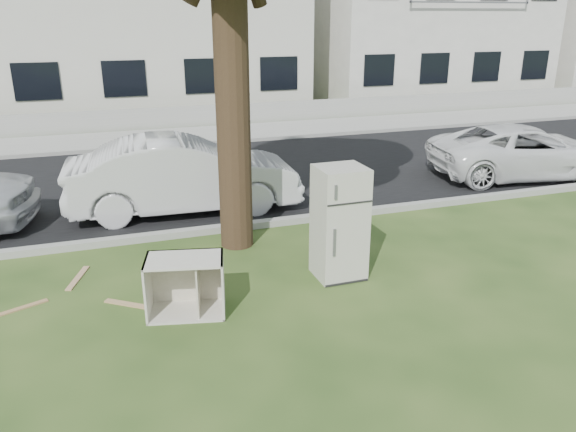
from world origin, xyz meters
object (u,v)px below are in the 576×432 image
object	(u,v)px
car_center	(184,175)
car_right	(525,151)
cabinet	(186,286)
fridge	(339,223)

from	to	relation	value
car_center	car_right	xyz separation A→B (m)	(7.96, -0.11, -0.12)
car_center	car_right	size ratio (longest dim) A/B	1.00
cabinet	car_right	size ratio (longest dim) A/B	0.22
car_center	car_right	bearing A→B (deg)	-87.71
car_right	fridge	bearing A→B (deg)	129.03
fridge	car_right	size ratio (longest dim) A/B	0.37
cabinet	car_right	distance (m)	9.45
cabinet	car_center	bearing A→B (deg)	93.81
fridge	car_right	bearing A→B (deg)	28.79
car_center	car_right	world-z (taller)	car_center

